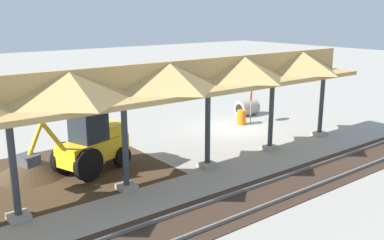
% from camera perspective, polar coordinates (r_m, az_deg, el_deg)
% --- Properties ---
extents(ground_plane, '(120.00, 120.00, 0.00)m').
position_cam_1_polar(ground_plane, '(25.88, 5.48, -1.14)').
color(ground_plane, '#9E998E').
extents(dirt_work_zone, '(8.38, 7.00, 0.01)m').
position_cam_1_polar(dirt_work_zone, '(19.64, -16.74, -6.70)').
color(dirt_work_zone, '#42301E').
rests_on(dirt_work_zone, ground).
extents(platform_canopy, '(26.08, 3.20, 4.90)m').
position_cam_1_polar(platform_canopy, '(16.14, -9.23, 4.67)').
color(platform_canopy, '#9E998E').
rests_on(platform_canopy, ground).
extents(rail_tracks, '(60.00, 2.58, 0.15)m').
position_cam_1_polar(rail_tracks, '(21.12, 20.34, -5.44)').
color(rail_tracks, slate).
rests_on(rail_tracks, ground).
extents(stop_sign, '(0.63, 0.48, 2.14)m').
position_cam_1_polar(stop_sign, '(27.11, 7.90, 2.82)').
color(stop_sign, gray).
rests_on(stop_sign, ground).
extents(backhoe, '(5.24, 2.73, 2.82)m').
position_cam_1_polar(backhoe, '(19.07, -13.39, -3.08)').
color(backhoe, yellow).
rests_on(backhoe, ground).
extents(dirt_mound, '(6.12, 6.12, 1.60)m').
position_cam_1_polar(dirt_mound, '(19.80, -20.57, -6.85)').
color(dirt_mound, '#42301E').
rests_on(dirt_mound, ground).
extents(concrete_pipe, '(1.47, 1.06, 1.05)m').
position_cam_1_polar(concrete_pipe, '(29.18, 7.33, 1.62)').
color(concrete_pipe, '#9E9384').
rests_on(concrete_pipe, ground).
extents(traffic_barrel, '(0.56, 0.56, 0.90)m').
position_cam_1_polar(traffic_barrel, '(26.77, 6.61, 0.34)').
color(traffic_barrel, orange).
rests_on(traffic_barrel, ground).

